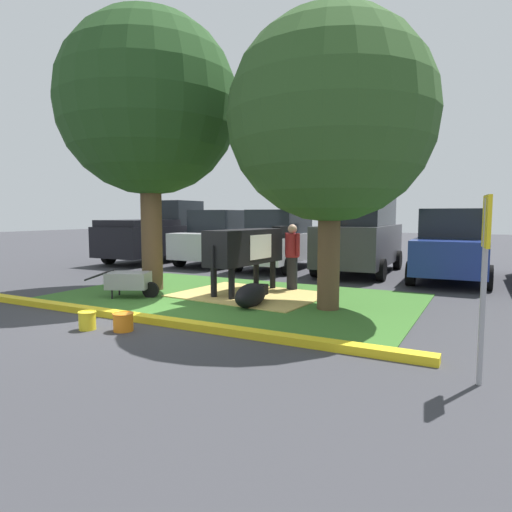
{
  "coord_description": "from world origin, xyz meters",
  "views": [
    {
      "loc": [
        5.53,
        -6.57,
        1.87
      ],
      "look_at": [
        0.71,
        2.54,
        0.9
      ],
      "focal_mm": 31.17,
      "sensor_mm": 36.0,
      "label": 1
    }
  ],
  "objects_px": {
    "shade_tree_right": "(331,118)",
    "calf_lying": "(251,295)",
    "bucket_yellow": "(87,320)",
    "hatchback_white": "(280,240)",
    "suv_dark_grey": "(360,233)",
    "shade_tree_left": "(149,105)",
    "wheelbarrow": "(130,281)",
    "sedan_silver": "(222,238)",
    "bucket_orange": "(123,321)",
    "cow_holstein": "(247,247)",
    "parking_sign": "(485,252)",
    "pickup_truck_black": "(161,233)",
    "sedan_blue": "(452,246)",
    "person_handler": "(292,255)"
  },
  "relations": [
    {
      "from": "shade_tree_left",
      "to": "shade_tree_right",
      "type": "bearing_deg",
      "value": -1.83
    },
    {
      "from": "parking_sign",
      "to": "bucket_yellow",
      "type": "bearing_deg",
      "value": -176.32
    },
    {
      "from": "shade_tree_left",
      "to": "bucket_yellow",
      "type": "height_order",
      "value": "shade_tree_left"
    },
    {
      "from": "shade_tree_right",
      "to": "person_handler",
      "type": "xyz_separation_m",
      "value": [
        -1.49,
        1.67,
        -2.8
      ]
    },
    {
      "from": "calf_lying",
      "to": "sedan_silver",
      "type": "height_order",
      "value": "sedan_silver"
    },
    {
      "from": "shade_tree_right",
      "to": "pickup_truck_black",
      "type": "xyz_separation_m",
      "value": [
        -8.95,
        5.71,
        -2.56
      ]
    },
    {
      "from": "calf_lying",
      "to": "suv_dark_grey",
      "type": "relative_size",
      "value": 0.28
    },
    {
      "from": "shade_tree_right",
      "to": "person_handler",
      "type": "relative_size",
      "value": 3.48
    },
    {
      "from": "shade_tree_right",
      "to": "pickup_truck_black",
      "type": "height_order",
      "value": "shade_tree_right"
    },
    {
      "from": "shade_tree_right",
      "to": "calf_lying",
      "type": "distance_m",
      "value": 3.76
    },
    {
      "from": "person_handler",
      "to": "sedan_blue",
      "type": "xyz_separation_m",
      "value": [
        3.29,
        3.67,
        0.11
      ]
    },
    {
      "from": "sedan_blue",
      "to": "person_handler",
      "type": "bearing_deg",
      "value": -131.92
    },
    {
      "from": "bucket_yellow",
      "to": "sedan_blue",
      "type": "xyz_separation_m",
      "value": [
        4.78,
        8.61,
        0.83
      ]
    },
    {
      "from": "bucket_yellow",
      "to": "sedan_blue",
      "type": "height_order",
      "value": "sedan_blue"
    },
    {
      "from": "wheelbarrow",
      "to": "cow_holstein",
      "type": "bearing_deg",
      "value": 40.72
    },
    {
      "from": "bucket_orange",
      "to": "pickup_truck_black",
      "type": "bearing_deg",
      "value": 126.78
    },
    {
      "from": "parking_sign",
      "to": "bucket_yellow",
      "type": "distance_m",
      "value": 5.86
    },
    {
      "from": "wheelbarrow",
      "to": "bucket_yellow",
      "type": "distance_m",
      "value": 2.75
    },
    {
      "from": "cow_holstein",
      "to": "parking_sign",
      "type": "xyz_separation_m",
      "value": [
        5.01,
        -3.78,
        0.36
      ]
    },
    {
      "from": "hatchback_white",
      "to": "cow_holstein",
      "type": "bearing_deg",
      "value": -74.01
    },
    {
      "from": "wheelbarrow",
      "to": "pickup_truck_black",
      "type": "xyz_separation_m",
      "value": [
        -4.62,
        6.6,
        0.73
      ]
    },
    {
      "from": "person_handler",
      "to": "parking_sign",
      "type": "distance_m",
      "value": 6.25
    },
    {
      "from": "cow_holstein",
      "to": "parking_sign",
      "type": "relative_size",
      "value": 1.51
    },
    {
      "from": "shade_tree_right",
      "to": "calf_lying",
      "type": "height_order",
      "value": "shade_tree_right"
    },
    {
      "from": "shade_tree_right",
      "to": "sedan_blue",
      "type": "distance_m",
      "value": 6.24
    },
    {
      "from": "bucket_orange",
      "to": "calf_lying",
      "type": "bearing_deg",
      "value": 70.56
    },
    {
      "from": "shade_tree_right",
      "to": "cow_holstein",
      "type": "height_order",
      "value": "shade_tree_right"
    },
    {
      "from": "shade_tree_left",
      "to": "bucket_orange",
      "type": "relative_size",
      "value": 19.52
    },
    {
      "from": "cow_holstein",
      "to": "parking_sign",
      "type": "distance_m",
      "value": 6.29
    },
    {
      "from": "shade_tree_left",
      "to": "parking_sign",
      "type": "height_order",
      "value": "shade_tree_left"
    },
    {
      "from": "shade_tree_right",
      "to": "calf_lying",
      "type": "bearing_deg",
      "value": -162.95
    },
    {
      "from": "bucket_yellow",
      "to": "hatchback_white",
      "type": "bearing_deg",
      "value": 94.29
    },
    {
      "from": "shade_tree_left",
      "to": "wheelbarrow",
      "type": "relative_size",
      "value": 4.22
    },
    {
      "from": "calf_lying",
      "to": "hatchback_white",
      "type": "height_order",
      "value": "hatchback_white"
    },
    {
      "from": "bucket_orange",
      "to": "suv_dark_grey",
      "type": "distance_m",
      "value": 8.99
    },
    {
      "from": "person_handler",
      "to": "bucket_orange",
      "type": "distance_m",
      "value": 4.87
    },
    {
      "from": "sedan_silver",
      "to": "hatchback_white",
      "type": "height_order",
      "value": "same"
    },
    {
      "from": "shade_tree_right",
      "to": "parking_sign",
      "type": "distance_m",
      "value": 4.56
    },
    {
      "from": "shade_tree_left",
      "to": "wheelbarrow",
      "type": "bearing_deg",
      "value": -77.09
    },
    {
      "from": "bucket_yellow",
      "to": "bucket_orange",
      "type": "relative_size",
      "value": 0.89
    },
    {
      "from": "cow_holstein",
      "to": "calf_lying",
      "type": "height_order",
      "value": "cow_holstein"
    },
    {
      "from": "wheelbarrow",
      "to": "sedan_silver",
      "type": "distance_m",
      "value": 7.02
    },
    {
      "from": "person_handler",
      "to": "parking_sign",
      "type": "bearing_deg",
      "value": -47.4
    },
    {
      "from": "shade_tree_left",
      "to": "sedan_blue",
      "type": "relative_size",
      "value": 1.49
    },
    {
      "from": "calf_lying",
      "to": "suv_dark_grey",
      "type": "distance_m",
      "value": 6.29
    },
    {
      "from": "shade_tree_right",
      "to": "calf_lying",
      "type": "xyz_separation_m",
      "value": [
        -1.47,
        -0.45,
        -3.44
      ]
    },
    {
      "from": "cow_holstein",
      "to": "calf_lying",
      "type": "relative_size",
      "value": 2.37
    },
    {
      "from": "calf_lying",
      "to": "wheelbarrow",
      "type": "height_order",
      "value": "wheelbarrow"
    },
    {
      "from": "bucket_yellow",
      "to": "suv_dark_grey",
      "type": "xyz_separation_m",
      "value": [
        2.07,
        9.01,
        1.11
      ]
    },
    {
      "from": "bucket_orange",
      "to": "pickup_truck_black",
      "type": "height_order",
      "value": "pickup_truck_black"
    }
  ]
}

